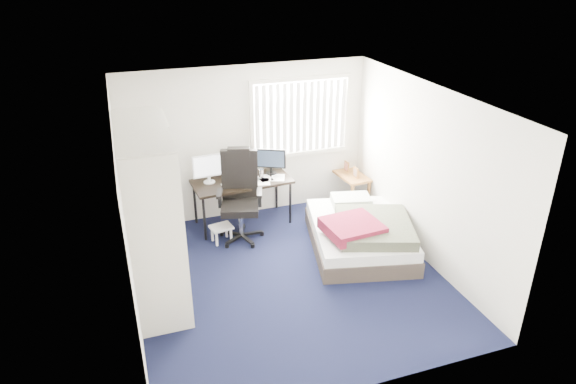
# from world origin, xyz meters

# --- Properties ---
(ground) EXTENTS (4.20, 4.20, 0.00)m
(ground) POSITION_xyz_m (0.00, 0.00, 0.00)
(ground) COLOR black
(ground) RESTS_ON ground
(room_shell) EXTENTS (4.20, 4.20, 4.20)m
(room_shell) POSITION_xyz_m (0.00, 0.00, 1.51)
(room_shell) COLOR silver
(room_shell) RESTS_ON ground
(window_assembly) EXTENTS (1.72, 0.09, 1.32)m
(window_assembly) POSITION_xyz_m (0.90, 2.04, 1.60)
(window_assembly) COLOR white
(window_assembly) RESTS_ON ground
(closet) EXTENTS (0.64, 1.84, 2.22)m
(closet) POSITION_xyz_m (-1.67, 0.27, 1.35)
(closet) COLOR beige
(closet) RESTS_ON ground
(desk) EXTENTS (1.59, 0.83, 1.22)m
(desk) POSITION_xyz_m (-0.20, 1.75, 0.79)
(desk) COLOR black
(desk) RESTS_ON ground
(office_chair) EXTENTS (0.82, 0.82, 1.41)m
(office_chair) POSITION_xyz_m (-0.34, 1.32, 0.54)
(office_chair) COLOR black
(office_chair) RESTS_ON ground
(footstool) EXTENTS (0.37, 0.31, 0.26)m
(footstool) POSITION_xyz_m (-0.67, 1.25, 0.20)
(footstool) COLOR white
(footstool) RESTS_ON ground
(nightstand) EXTENTS (0.48, 0.85, 0.74)m
(nightstand) POSITION_xyz_m (1.75, 1.85, 0.49)
(nightstand) COLOR brown
(nightstand) RESTS_ON ground
(bed) EXTENTS (1.77, 2.11, 0.61)m
(bed) POSITION_xyz_m (1.25, 0.38, 0.27)
(bed) COLOR #3A3029
(bed) RESTS_ON ground
(pine_box) EXTENTS (0.37, 0.29, 0.27)m
(pine_box) POSITION_xyz_m (-1.65, 0.41, 0.13)
(pine_box) COLOR tan
(pine_box) RESTS_ON ground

